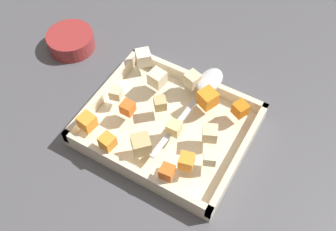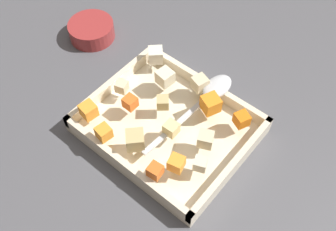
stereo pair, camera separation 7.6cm
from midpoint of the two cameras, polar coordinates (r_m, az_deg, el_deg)
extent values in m
plane|color=#4C4C51|center=(0.80, 1.35, -2.38)|extent=(4.00, 4.00, 0.00)
cube|color=beige|center=(0.80, 2.72, -2.10)|extent=(0.32, 0.26, 0.01)
cube|color=beige|center=(0.84, 8.07, 4.22)|extent=(0.32, 0.01, 0.03)
cube|color=beige|center=(0.73, -3.37, -7.51)|extent=(0.32, 0.01, 0.03)
cube|color=beige|center=(0.74, 12.20, -7.50)|extent=(0.01, 0.26, 0.03)
cube|color=beige|center=(0.84, -5.50, 4.35)|extent=(0.01, 0.26, 0.03)
cube|color=orange|center=(0.77, 13.44, -0.74)|extent=(0.03, 0.03, 0.03)
cube|color=orange|center=(0.78, -2.75, 1.73)|extent=(0.02, 0.02, 0.02)
cube|color=orange|center=(0.78, 9.00, 1.48)|extent=(0.04, 0.04, 0.03)
cube|color=orange|center=(0.70, 4.33, -7.16)|extent=(0.03, 0.03, 0.03)
cube|color=orange|center=(0.77, -8.73, 0.55)|extent=(0.03, 0.03, 0.03)
cube|color=orange|center=(0.74, -6.44, -2.67)|extent=(0.03, 0.03, 0.03)
cube|color=orange|center=(0.70, 1.27, -8.25)|extent=(0.03, 0.03, 0.02)
cube|color=beige|center=(0.80, -4.06, 4.03)|extent=(0.03, 0.03, 0.02)
cube|color=#E0CC89|center=(0.74, 3.41, -2.11)|extent=(0.03, 0.03, 0.02)
cube|color=tan|center=(0.72, -1.80, -3.79)|extent=(0.05, 0.05, 0.03)
cube|color=beige|center=(0.73, 8.45, -3.64)|extent=(0.04, 0.04, 0.03)
cube|color=beige|center=(0.81, 7.33, 4.48)|extent=(0.04, 0.04, 0.03)
cube|color=tan|center=(0.78, 2.02, 1.72)|extent=(0.03, 0.03, 0.02)
cube|color=beige|center=(0.81, 2.24, 5.40)|extent=(0.03, 0.03, 0.03)
cube|color=beige|center=(0.71, 7.79, -7.18)|extent=(0.03, 0.03, 0.02)
cube|color=silver|center=(0.85, 0.75, 8.61)|extent=(0.04, 0.04, 0.03)
ellipsoid|color=silver|center=(0.81, 9.80, 3.97)|extent=(0.05, 0.08, 0.02)
cube|color=silver|center=(0.76, 3.99, -1.64)|extent=(0.02, 0.17, 0.01)
cylinder|color=maroon|center=(0.98, -8.83, 11.97)|extent=(0.11, 0.11, 0.04)
camera|label=1|loc=(0.04, -87.13, 4.06)|focal=42.01mm
camera|label=2|loc=(0.04, 92.87, -4.06)|focal=42.01mm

